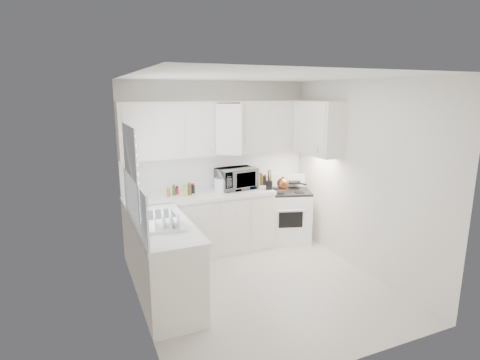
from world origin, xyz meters
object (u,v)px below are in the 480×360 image
tea_kettle (283,183)px  rice_cooker (222,183)px  microwave (236,176)px  stove (287,209)px  utensil_crock (269,179)px  dish_rack (166,219)px

tea_kettle → rice_cooker: bearing=-177.3°
microwave → stove: bearing=-16.0°
stove → tea_kettle: size_ratio=4.77×
stove → rice_cooker: 1.23m
utensil_crock → dish_rack: size_ratio=0.77×
stove → dish_rack: dish_rack is taller
tea_kettle → utensil_crock: 0.23m
microwave → rice_cooker: 0.27m
tea_kettle → dish_rack: (-2.10, -1.11, 0.02)m
rice_cooker → dish_rack: rice_cooker is taller
rice_cooker → utensil_crock: utensil_crock is taller
stove → tea_kettle: bearing=-120.8°
tea_kettle → utensil_crock: bearing=-171.5°
utensil_crock → microwave: bearing=151.2°
microwave → utensil_crock: bearing=-36.5°
microwave → dish_rack: (-1.43, -1.39, -0.08)m
rice_cooker → tea_kettle: bearing=-4.9°
microwave → rice_cooker: size_ratio=2.49×
stove → dish_rack: bearing=-133.4°
tea_kettle → microwave: (-0.67, 0.28, 0.10)m
stove → utensil_crock: bearing=-145.3°
tea_kettle → dish_rack: size_ratio=0.55×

